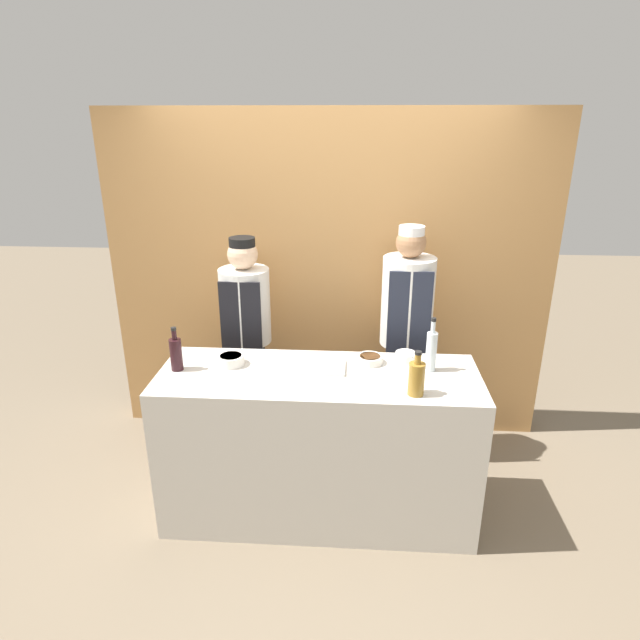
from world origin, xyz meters
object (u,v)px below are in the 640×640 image
bottle_vinegar (417,378)px  bottle_wine (176,353)px  cutting_board (317,367)px  chef_left (247,340)px  sauce_bowl_brown (370,359)px  sauce_bowl_yellow (231,359)px  sauce_bowl_purple (406,356)px  chef_right (405,338)px  bottle_clear (431,350)px

bottle_vinegar → bottle_wine: size_ratio=0.94×
cutting_board → bottle_wine: bottle_wine is taller
bottle_wine → chef_left: chef_left is taller
sauce_bowl_brown → bottle_wine: 1.13m
sauce_bowl_yellow → sauce_bowl_purple: size_ratio=1.25×
sauce_bowl_purple → sauce_bowl_yellow: bearing=-173.4°
chef_right → chef_left: bearing=180.0°
bottle_vinegar → bottle_wine: 1.37m
cutting_board → chef_left: chef_left is taller
cutting_board → bottle_wine: 0.82m
bottle_wine → chef_right: chef_right is taller
sauce_bowl_brown → chef_left: (-0.85, 0.51, -0.12)m
sauce_bowl_yellow → bottle_clear: (1.17, 0.00, 0.09)m
cutting_board → chef_left: (-0.54, 0.60, -0.10)m
sauce_bowl_purple → cutting_board: 0.54m
sauce_bowl_yellow → sauce_bowl_purple: (1.04, 0.12, -0.00)m
cutting_board → chef_right: size_ratio=0.20×
sauce_bowl_purple → bottle_clear: bottle_clear is taller
sauce_bowl_yellow → bottle_vinegar: (1.06, -0.30, 0.06)m
bottle_clear → chef_right: (-0.09, 0.58, -0.17)m
sauce_bowl_brown → bottle_clear: bottle_clear is taller
bottle_vinegar → bottle_clear: size_ratio=0.77×
sauce_bowl_brown → sauce_bowl_yellow: bearing=-174.5°
sauce_bowl_brown → cutting_board: size_ratio=0.47×
sauce_bowl_purple → chef_right: 0.47m
chef_right → bottle_wine: bearing=-153.9°
bottle_wine → chef_left: bearing=68.0°
bottle_vinegar → bottle_wine: bottle_wine is taller
bottle_wine → bottle_clear: bearing=3.5°
sauce_bowl_brown → chef_left: size_ratio=0.10×
sauce_bowl_yellow → cutting_board: 0.51m
sauce_bowl_purple → bottle_clear: (0.13, -0.12, 0.10)m
chef_left → bottle_clear: bearing=-26.1°
bottle_clear → bottle_wine: size_ratio=1.23×
bottle_vinegar → chef_right: chef_right is taller
chef_left → bottle_wine: bearing=-112.0°
cutting_board → sauce_bowl_brown: bearing=17.4°
sauce_bowl_yellow → chef_right: (1.08, 0.58, -0.07)m
cutting_board → chef_left: 0.81m
sauce_bowl_yellow → bottle_wine: 0.32m
bottle_vinegar → chef_right: size_ratio=0.15×
sauce_bowl_purple → bottle_vinegar: bearing=-87.5°
chef_left → chef_right: chef_right is taller
bottle_clear → bottle_wine: bottle_clear is taller
bottle_clear → chef_left: 1.34m
sauce_bowl_yellow → sauce_bowl_brown: sauce_bowl_yellow is taller
sauce_bowl_yellow → bottle_wine: bearing=-163.6°
sauce_bowl_brown → bottle_wine: bearing=-171.5°
chef_right → bottle_clear: bearing=-81.2°
sauce_bowl_purple → chef_left: (-1.06, 0.46, -0.12)m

